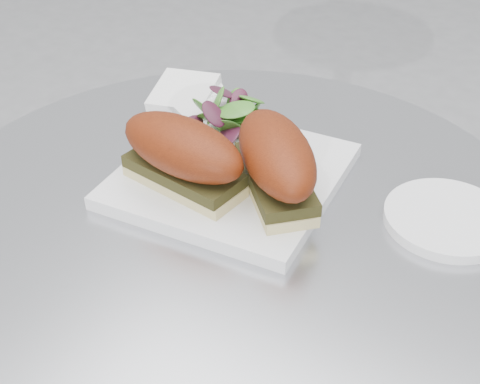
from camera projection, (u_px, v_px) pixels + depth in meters
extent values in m
cylinder|color=#B2B3B9|center=(229.00, 219.00, 0.73)|extent=(0.70, 0.70, 0.02)
cube|color=white|center=(231.00, 175.00, 0.77)|extent=(0.26, 0.26, 0.02)
cube|color=#D0C482|center=(184.00, 181.00, 0.74)|extent=(0.14, 0.07, 0.01)
cube|color=black|center=(184.00, 171.00, 0.73)|extent=(0.14, 0.07, 0.01)
ellipsoid|color=maroon|center=(182.00, 147.00, 0.71)|extent=(0.16, 0.09, 0.06)
cube|color=#D0C482|center=(275.00, 188.00, 0.73)|extent=(0.14, 0.14, 0.01)
cube|color=black|center=(275.00, 177.00, 0.72)|extent=(0.14, 0.14, 0.01)
ellipsoid|color=maroon|center=(276.00, 153.00, 0.70)|extent=(0.17, 0.16, 0.06)
cylinder|color=white|center=(447.00, 219.00, 0.71)|extent=(0.13, 0.13, 0.01)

